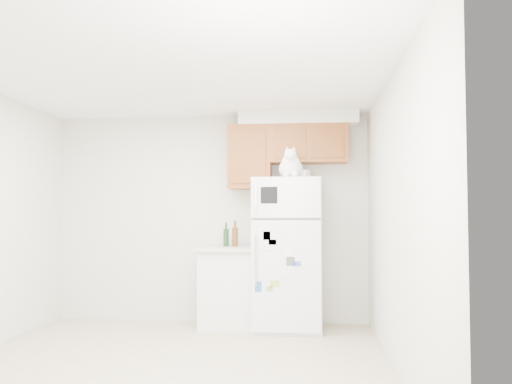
# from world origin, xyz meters

# --- Properties ---
(ground_plane) EXTENTS (3.80, 4.00, 0.01)m
(ground_plane) POSITION_xyz_m (0.00, 0.00, -0.01)
(ground_plane) COLOR #C2B095
(room_shell) EXTENTS (3.84, 4.04, 2.52)m
(room_shell) POSITION_xyz_m (0.12, 0.24, 1.67)
(room_shell) COLOR silver
(room_shell) RESTS_ON ground_plane
(refrigerator) EXTENTS (0.76, 0.78, 1.70)m
(refrigerator) POSITION_xyz_m (0.95, 1.61, 0.85)
(refrigerator) COLOR white
(refrigerator) RESTS_ON ground_plane
(base_counter) EXTENTS (0.64, 0.64, 0.92)m
(base_counter) POSITION_xyz_m (0.26, 1.68, 0.46)
(base_counter) COLOR white
(base_counter) RESTS_ON ground_plane
(cat) EXTENTS (0.33, 0.49, 0.35)m
(cat) POSITION_xyz_m (1.00, 1.48, 1.83)
(cat) COLOR white
(cat) RESTS_ON refrigerator
(storage_box_back) EXTENTS (0.19, 0.14, 0.10)m
(storage_box_back) POSITION_xyz_m (1.10, 1.64, 1.75)
(storage_box_back) COLOR white
(storage_box_back) RESTS_ON refrigerator
(storage_box_front) EXTENTS (0.18, 0.16, 0.09)m
(storage_box_front) POSITION_xyz_m (1.12, 1.57, 1.74)
(storage_box_front) COLOR white
(storage_box_front) RESTS_ON refrigerator
(bottle_green) EXTENTS (0.07, 0.07, 0.28)m
(bottle_green) POSITION_xyz_m (0.22, 1.82, 1.06)
(bottle_green) COLOR #19381E
(bottle_green) RESTS_ON base_counter
(bottle_amber) EXTENTS (0.07, 0.07, 0.31)m
(bottle_amber) POSITION_xyz_m (0.33, 1.79, 1.07)
(bottle_amber) COLOR #593814
(bottle_amber) RESTS_ON base_counter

